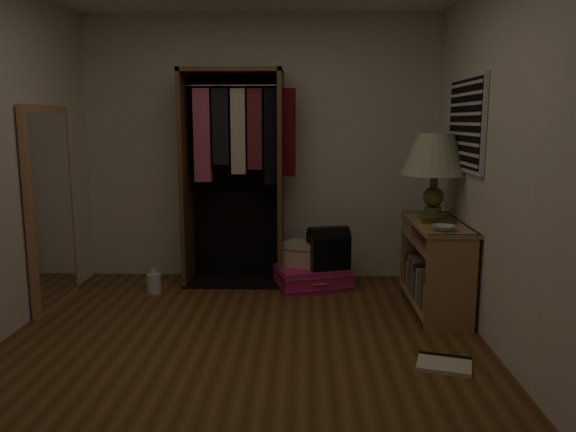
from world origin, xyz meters
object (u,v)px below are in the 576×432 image
object	(u,v)px
console_bookshelf	(434,262)
white_jug	(154,283)
open_wardrobe	(237,157)
table_lamp	(435,156)
pink_suitcase	(312,277)
black_bag	(328,247)
train_case	(303,253)
floor_mirror	(51,208)

from	to	relation	value
console_bookshelf	white_jug	xyz separation A→B (m)	(-2.48, 0.31, -0.30)
open_wardrobe	table_lamp	distance (m)	1.84
pink_suitcase	table_lamp	size ratio (longest dim) A/B	1.04
pink_suitcase	black_bag	bearing A→B (deg)	-29.68
train_case	white_jug	world-z (taller)	train_case
floor_mirror	pink_suitcase	size ratio (longest dim) A/B	2.18
open_wardrobe	white_jug	xyz separation A→B (m)	(-0.74, -0.42, -1.13)
train_case	black_bag	size ratio (longest dim) A/B	0.99
pink_suitcase	black_bag	distance (m)	0.34
console_bookshelf	black_bag	size ratio (longest dim) A/B	2.67
console_bookshelf	pink_suitcase	xyz separation A→B (m)	(-1.02, 0.52, -0.29)
pink_suitcase	train_case	size ratio (longest dim) A/B	1.89
floor_mirror	black_bag	size ratio (longest dim) A/B	4.06
floor_mirror	table_lamp	distance (m)	3.28
train_case	black_bag	xyz separation A→B (m)	(0.24, -0.08, 0.08)
open_wardrobe	table_lamp	xyz separation A→B (m)	(1.75, -0.57, 0.05)
black_bag	white_jug	world-z (taller)	black_bag
console_bookshelf	table_lamp	size ratio (longest dim) A/B	1.50
floor_mirror	white_jug	world-z (taller)	floor_mirror
floor_mirror	console_bookshelf	bearing A→B (deg)	0.80
floor_mirror	white_jug	xyz separation A→B (m)	(0.75, 0.35, -0.75)
black_bag	table_lamp	size ratio (longest dim) A/B	0.56
train_case	black_bag	distance (m)	0.27
train_case	open_wardrobe	bearing A→B (deg)	-174.76
open_wardrobe	white_jug	world-z (taller)	open_wardrobe
console_bookshelf	black_bag	xyz separation A→B (m)	(-0.87, 0.49, 0.02)
console_bookshelf	table_lamp	world-z (taller)	table_lamp
train_case	table_lamp	xyz separation A→B (m)	(1.12, -0.41, 0.95)
black_bag	white_jug	distance (m)	1.65
open_wardrobe	pink_suitcase	size ratio (longest dim) A/B	2.62
open_wardrobe	white_jug	bearing A→B (deg)	-150.29
white_jug	floor_mirror	bearing A→B (deg)	-155.04
white_jug	black_bag	bearing A→B (deg)	6.39
floor_mirror	pink_suitcase	distance (m)	2.41
train_case	white_jug	size ratio (longest dim) A/B	1.82
open_wardrobe	pink_suitcase	distance (m)	1.36
console_bookshelf	floor_mirror	xyz separation A→B (m)	(-3.24, -0.05, 0.46)
open_wardrobe	train_case	bearing A→B (deg)	-14.44
floor_mirror	train_case	world-z (taller)	floor_mirror
console_bookshelf	white_jug	distance (m)	2.52
floor_mirror	train_case	size ratio (longest dim) A/B	4.12
console_bookshelf	floor_mirror	world-z (taller)	floor_mirror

